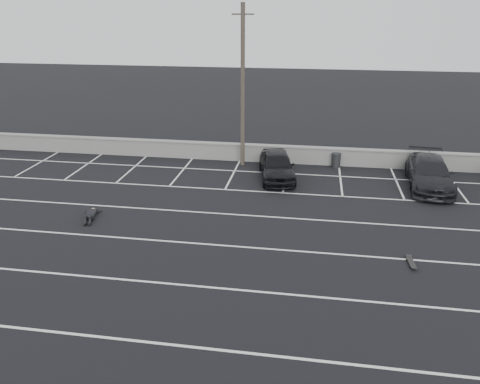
% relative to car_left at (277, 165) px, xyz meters
% --- Properties ---
extents(ground, '(120.00, 120.00, 0.00)m').
position_rel_car_left_xyz_m(ground, '(-0.49, -11.17, -0.76)').
color(ground, black).
rests_on(ground, ground).
extents(seawall, '(50.00, 0.45, 1.06)m').
position_rel_car_left_xyz_m(seawall, '(-0.49, 2.83, -0.21)').
color(seawall, gray).
rests_on(seawall, ground).
extents(stall_lines, '(36.00, 20.05, 0.01)m').
position_rel_car_left_xyz_m(stall_lines, '(-0.57, -6.76, -0.75)').
color(stall_lines, silver).
rests_on(stall_lines, ground).
extents(car_left, '(2.55, 4.68, 1.51)m').
position_rel_car_left_xyz_m(car_left, '(0.00, 0.00, 0.00)').
color(car_left, black).
rests_on(car_left, ground).
extents(car_right, '(2.49, 5.33, 1.50)m').
position_rel_car_left_xyz_m(car_right, '(8.01, -0.06, -0.00)').
color(car_right, black).
rests_on(car_right, ground).
extents(utility_pole, '(1.21, 0.24, 9.07)m').
position_rel_car_left_xyz_m(utility_pole, '(-2.21, 2.03, 3.84)').
color(utility_pole, '#4C4238').
rests_on(utility_pole, ground).
extents(trash_bin, '(0.72, 0.72, 0.84)m').
position_rel_car_left_xyz_m(trash_bin, '(3.31, 2.43, -0.33)').
color(trash_bin, '#232326').
rests_on(trash_bin, ground).
extents(person, '(1.84, 2.49, 0.42)m').
position_rel_car_left_xyz_m(person, '(-7.87, -6.34, -0.55)').
color(person, black).
rests_on(person, ground).
extents(skateboard, '(0.26, 0.84, 0.10)m').
position_rel_car_left_xyz_m(skateboard, '(5.72, -8.52, -0.68)').
color(skateboard, black).
rests_on(skateboard, ground).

